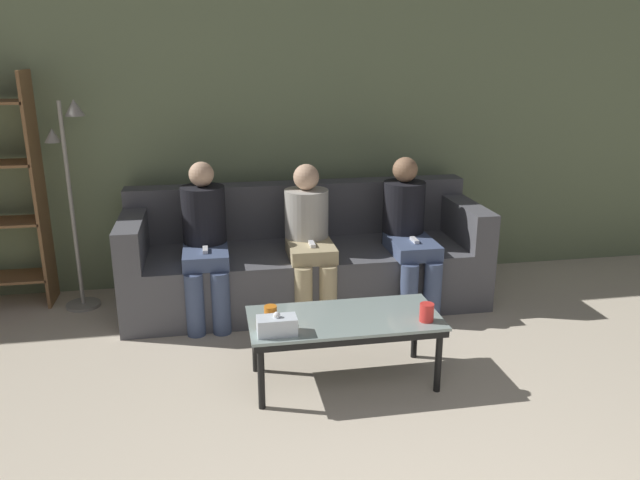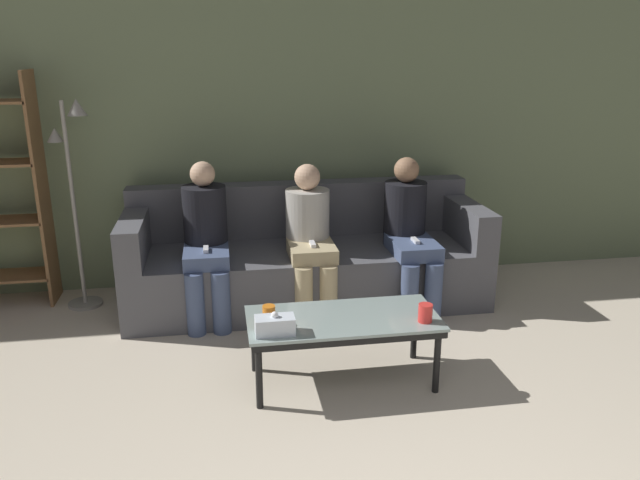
% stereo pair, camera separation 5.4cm
% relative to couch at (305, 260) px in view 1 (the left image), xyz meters
% --- Properties ---
extents(wall_back, '(12.00, 0.06, 2.60)m').
position_rel_couch_xyz_m(wall_back, '(0.00, 0.53, 0.97)').
color(wall_back, '#707F5B').
rests_on(wall_back, ground_plane).
extents(couch, '(2.76, 0.92, 0.89)m').
position_rel_couch_xyz_m(couch, '(0.00, 0.00, 0.00)').
color(couch, '#515156').
rests_on(couch, ground_plane).
extents(coffee_table, '(1.13, 0.53, 0.42)m').
position_rel_couch_xyz_m(coffee_table, '(0.03, -1.32, 0.06)').
color(coffee_table, '#8C9E99').
rests_on(coffee_table, ground_plane).
extents(cup_near_left, '(0.08, 0.08, 0.11)m').
position_rel_couch_xyz_m(cup_near_left, '(0.49, -1.46, 0.15)').
color(cup_near_left, red).
rests_on(cup_near_left, coffee_table).
extents(cup_near_right, '(0.07, 0.07, 0.11)m').
position_rel_couch_xyz_m(cup_near_right, '(-0.41, -1.35, 0.16)').
color(cup_near_right, orange).
rests_on(cup_near_right, coffee_table).
extents(tissue_box, '(0.22, 0.12, 0.13)m').
position_rel_couch_xyz_m(tissue_box, '(-0.38, -1.48, 0.15)').
color(tissue_box, silver).
rests_on(tissue_box, coffee_table).
extents(standing_lamp, '(0.31, 0.26, 1.59)m').
position_rel_couch_xyz_m(standing_lamp, '(-1.72, 0.16, 0.65)').
color(standing_lamp, gray).
rests_on(standing_lamp, ground_plane).
extents(seated_person_left_end, '(0.32, 0.64, 1.16)m').
position_rel_couch_xyz_m(seated_person_left_end, '(-0.77, -0.21, 0.30)').
color(seated_person_left_end, '#47567A').
rests_on(seated_person_left_end, ground_plane).
extents(seated_person_mid_left, '(0.33, 0.64, 1.12)m').
position_rel_couch_xyz_m(seated_person_mid_left, '(0.00, -0.21, 0.28)').
color(seated_person_mid_left, tan).
rests_on(seated_person_mid_left, ground_plane).
extents(seated_person_mid_right, '(0.33, 0.71, 1.15)m').
position_rel_couch_xyz_m(seated_person_mid_right, '(0.77, -0.23, 0.29)').
color(seated_person_mid_right, '#47567A').
rests_on(seated_person_mid_right, ground_plane).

